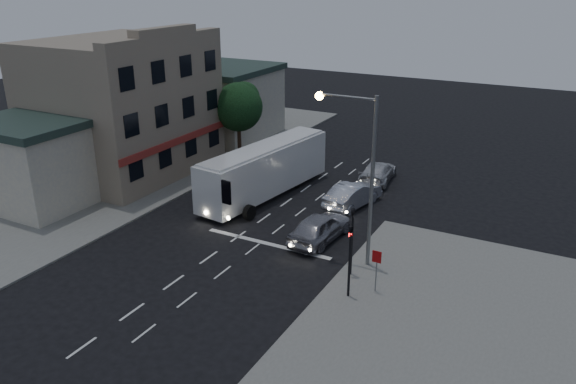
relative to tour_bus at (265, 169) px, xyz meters
The scene contains 16 objects.
ground 8.93m from the tour_bus, 77.29° to the right, with size 120.00×120.00×0.00m, color black.
sidewalk_near 19.55m from the tour_bus, 39.96° to the right, with size 12.00×24.00×0.12m, color slate.
sidewalk_far 11.25m from the tour_bus, behind, with size 12.00×50.00×0.12m, color slate.
road_markings 6.41m from the tour_bus, 58.33° to the right, with size 8.00×30.55×0.01m.
tour_bus is the anchor object (origin of this frame).
car_suv 7.99m from the tour_bus, 36.42° to the right, with size 1.98×4.91×1.67m, color gray.
car_sedan_a 6.32m from the tour_bus, ahead, with size 1.69×4.86×1.60m, color silver.
car_sedan_b 8.81m from the tour_bus, 46.89° to the left, with size 2.07×5.09×1.48m, color silver.
traffic_signal_main 12.26m from the tour_bus, 39.06° to the right, with size 0.25×0.35×4.10m.
traffic_signal_side 14.10m from the tour_bus, 43.51° to the right, with size 0.18×0.15×4.10m.
regulatory_sign 14.22m from the tour_bus, 37.92° to the right, with size 0.45×0.12×2.20m.
streetlight 11.82m from the tour_bus, 34.23° to the right, with size 3.32×0.44×9.00m.
main_building 12.47m from the tour_bus, behind, with size 10.12×12.00×11.00m.
low_building_south 15.51m from the tour_bus, 144.42° to the right, with size 7.40×5.40×5.70m.
low_building_north 16.39m from the tour_bus, 135.21° to the left, with size 9.40×9.40×6.50m.
street_tree 9.41m from the tour_bus, 133.95° to the left, with size 4.00×4.00×6.20m.
Camera 1 is at (16.67, -23.04, 14.50)m, focal length 35.00 mm.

